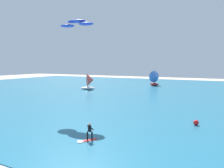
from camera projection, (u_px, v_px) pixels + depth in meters
The scene contains 6 objects.
ocean at pixel (182, 93), 53.30m from camera, with size 160.00×90.00×0.10m, color #236B89.
kitesurfer at pixel (88, 134), 20.43m from camera, with size 1.58×1.93×1.67m.
kite at pixel (76, 23), 31.87m from camera, with size 5.76×2.07×0.86m.
sailboat_leading at pixel (90, 81), 60.59m from camera, with size 4.37×4.28×4.91m.
sailboat_heeled_over at pixel (155, 78), 71.09m from camera, with size 4.79×4.56×5.33m.
marker_buoy at pixel (196, 123), 25.61m from camera, with size 0.63×0.63×0.63m, color red.
Camera 1 is at (9.18, -5.56, 7.30)m, focal length 35.15 mm.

